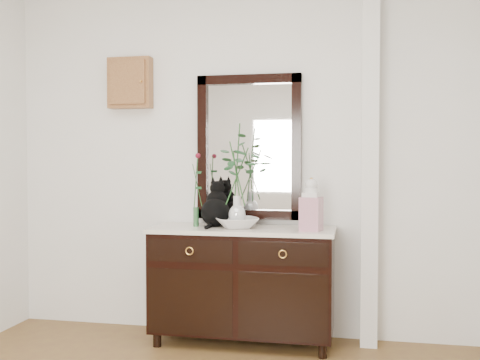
% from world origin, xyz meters
% --- Properties ---
extents(wall_back, '(3.60, 0.04, 2.70)m').
position_xyz_m(wall_back, '(0.00, 1.98, 1.35)').
color(wall_back, white).
rests_on(wall_back, ground).
extents(pilaster, '(0.12, 0.20, 2.70)m').
position_xyz_m(pilaster, '(1.00, 1.90, 1.35)').
color(pilaster, white).
rests_on(pilaster, ground).
extents(sideboard, '(1.33, 0.52, 0.82)m').
position_xyz_m(sideboard, '(0.10, 1.73, 0.47)').
color(sideboard, black).
rests_on(sideboard, ground).
extents(wall_mirror, '(0.80, 0.06, 1.10)m').
position_xyz_m(wall_mirror, '(0.10, 1.97, 1.44)').
color(wall_mirror, black).
rests_on(wall_mirror, wall_back).
extents(key_cabinet, '(0.35, 0.10, 0.40)m').
position_xyz_m(key_cabinet, '(-0.85, 1.94, 1.95)').
color(key_cabinet, brown).
rests_on(key_cabinet, wall_back).
extents(cat, '(0.25, 0.30, 0.34)m').
position_xyz_m(cat, '(-0.12, 1.79, 1.02)').
color(cat, black).
rests_on(cat, sideboard).
extents(lotus_bowl, '(0.41, 0.41, 0.08)m').
position_xyz_m(lotus_bowl, '(0.06, 1.70, 0.89)').
color(lotus_bowl, silver).
rests_on(lotus_bowl, sideboard).
extents(vase_branches, '(0.42, 0.42, 0.74)m').
position_xyz_m(vase_branches, '(0.06, 1.70, 1.24)').
color(vase_branches, silver).
rests_on(vase_branches, lotus_bowl).
extents(bud_vase_rose, '(0.08, 0.08, 0.55)m').
position_xyz_m(bud_vase_rose, '(-0.25, 1.73, 1.13)').
color(bud_vase_rose, '#2E5C33').
rests_on(bud_vase_rose, sideboard).
extents(ginger_jar, '(0.16, 0.16, 0.37)m').
position_xyz_m(ginger_jar, '(0.60, 1.65, 1.04)').
color(ginger_jar, white).
rests_on(ginger_jar, sideboard).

